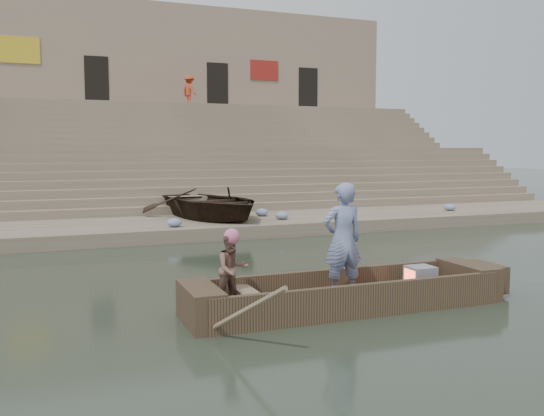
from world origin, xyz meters
TOP-DOWN VIEW (x-y plane):
  - ground at (0.00, 0.00)m, footprint 120.00×120.00m
  - lower_landing at (0.00, 8.00)m, footprint 32.00×4.00m
  - mid_landing at (0.00, 15.50)m, footprint 32.00×3.00m
  - upper_landing at (0.00, 22.50)m, footprint 32.00×3.00m
  - ghat_steps at (0.00, 17.19)m, footprint 32.00×11.00m
  - building_wall at (0.00, 26.50)m, footprint 32.00×5.07m
  - main_rowboat at (-0.20, -1.89)m, footprint 5.00×1.30m
  - rowboat_trim at (0.00, -1.89)m, footprint 6.04×2.63m
  - standing_man at (-0.31, -1.92)m, footprint 0.71×0.47m
  - rowing_man at (-2.20, -1.77)m, footprint 0.64×0.54m
  - television at (1.28, -1.89)m, footprint 0.46×0.42m
  - beached_rowboat at (0.28, 8.47)m, footprint 4.63×5.73m
  - pedestrian at (2.94, 22.60)m, footprint 0.97×1.26m
  - cloth_bundles at (0.98, 7.76)m, footprint 17.41×2.44m

SIDE VIEW (x-z plane):
  - ground at x=0.00m, z-range 0.00..0.00m
  - main_rowboat at x=-0.20m, z-range 0.00..0.22m
  - lower_landing at x=0.00m, z-range 0.00..0.40m
  - rowboat_trim at x=0.00m, z-range -0.61..1.23m
  - television at x=1.28m, z-range 0.22..0.62m
  - cloth_bundles at x=0.98m, z-range 0.40..0.66m
  - rowing_man at x=-2.20m, z-range 0.22..1.39m
  - beached_rowboat at x=0.28m, z-range 0.40..1.45m
  - standing_man at x=-0.31m, z-range 0.22..2.16m
  - mid_landing at x=0.00m, z-range 0.00..2.80m
  - ghat_steps at x=0.00m, z-range -0.80..4.40m
  - upper_landing at x=0.00m, z-range 0.00..5.20m
  - building_wall at x=0.00m, z-range 0.00..11.20m
  - pedestrian at x=2.94m, z-range 5.20..6.91m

